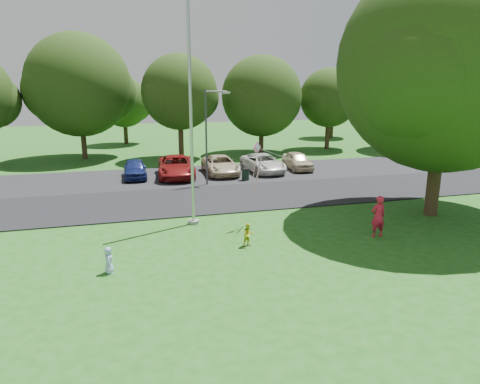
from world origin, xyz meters
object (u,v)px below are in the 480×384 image
object	(u,v)px
woman	(378,216)
flagpole	(191,132)
street_lamp	(210,129)
child_blue	(109,260)
trash_can	(246,175)
child_yellow	(248,235)
big_tree	(446,70)
kite	(260,159)

from	to	relation	value
woman	flagpole	bearing A→B (deg)	-26.84
street_lamp	child_blue	bearing A→B (deg)	-127.87
child_blue	trash_can	bearing A→B (deg)	-33.69
flagpole	child_yellow	size ratio (longest dim) A/B	10.64
woman	trash_can	bearing A→B (deg)	-77.87
child_blue	flagpole	bearing A→B (deg)	-38.47
big_tree	child_yellow	distance (m)	11.67
child_yellow	child_blue	size ratio (longest dim) A/B	1.02
flagpole	big_tree	distance (m)	11.72
street_lamp	big_tree	world-z (taller)	big_tree
street_lamp	flagpole	bearing A→B (deg)	-118.81
trash_can	child_blue	distance (m)	15.07
child_yellow	child_blue	distance (m)	5.33
street_lamp	big_tree	bearing A→B (deg)	-57.56
big_tree	child_blue	world-z (taller)	big_tree
woman	child_yellow	size ratio (longest dim) A/B	1.87
big_tree	woman	distance (m)	7.51
woman	kite	size ratio (longest dim) A/B	0.38
big_tree	trash_can	bearing A→B (deg)	123.61
big_tree	flagpole	bearing A→B (deg)	171.02
flagpole	street_lamp	distance (m)	7.86
flagpole	child_blue	world-z (taller)	flagpole
woman	child_yellow	world-z (taller)	woman
kite	flagpole	bearing A→B (deg)	123.81
big_tree	child_yellow	bearing A→B (deg)	-170.70
woman	big_tree	bearing A→B (deg)	-153.89
trash_can	kite	world-z (taller)	kite
woman	child_blue	distance (m)	10.73
trash_can	woman	bearing A→B (deg)	-78.91
flagpole	kite	size ratio (longest dim) A/B	2.15
trash_can	child_blue	size ratio (longest dim) A/B	0.90
child_blue	kite	distance (m)	7.70
big_tree	child_blue	size ratio (longest dim) A/B	13.00
flagpole	child_blue	xyz separation A→B (m)	(-3.61, -4.52, -3.71)
big_tree	kite	bearing A→B (deg)	175.28
trash_can	child_yellow	size ratio (longest dim) A/B	0.87
trash_can	child_blue	bearing A→B (deg)	-123.83
street_lamp	kite	bearing A→B (deg)	-98.54
street_lamp	trash_can	distance (m)	4.03
flagpole	kite	xyz separation A→B (m)	(2.78, -1.08, -1.12)
street_lamp	big_tree	size ratio (longest dim) A/B	0.50
street_lamp	kite	world-z (taller)	street_lamp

